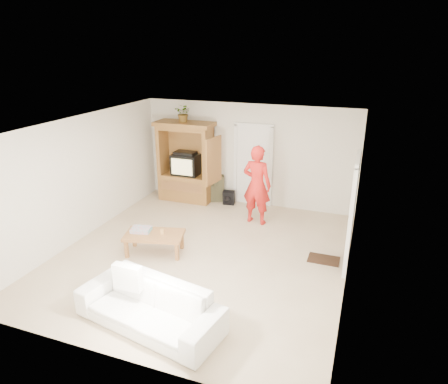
% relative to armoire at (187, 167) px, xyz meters
% --- Properties ---
extents(floor, '(6.00, 6.00, 0.00)m').
position_rel_armoire_xyz_m(floor, '(1.58, -2.66, -0.91)').
color(floor, tan).
rests_on(floor, ground).
extents(ceiling, '(6.00, 6.00, 0.00)m').
position_rel_armoire_xyz_m(ceiling, '(1.58, -2.66, 1.69)').
color(ceiling, white).
rests_on(ceiling, floor).
extents(wall_back, '(5.50, 0.00, 5.50)m').
position_rel_armoire_xyz_m(wall_back, '(1.58, 0.34, 0.39)').
color(wall_back, silver).
rests_on(wall_back, floor).
extents(wall_front, '(5.50, 0.00, 5.50)m').
position_rel_armoire_xyz_m(wall_front, '(1.58, -5.66, 0.39)').
color(wall_front, silver).
rests_on(wall_front, floor).
extents(wall_left, '(0.00, 6.00, 6.00)m').
position_rel_armoire_xyz_m(wall_left, '(-1.17, -2.66, 0.39)').
color(wall_left, silver).
rests_on(wall_left, floor).
extents(wall_right, '(0.00, 6.00, 6.00)m').
position_rel_armoire_xyz_m(wall_right, '(4.33, -2.66, 0.39)').
color(wall_right, silver).
rests_on(wall_right, floor).
extents(armoire, '(1.82, 1.14, 2.10)m').
position_rel_armoire_xyz_m(armoire, '(0.00, 0.00, 0.00)').
color(armoire, olive).
rests_on(armoire, floor).
extents(door_back, '(0.85, 0.05, 2.04)m').
position_rel_armoire_xyz_m(door_back, '(1.73, 0.31, 0.11)').
color(door_back, white).
rests_on(door_back, floor).
extents(doorway_right, '(0.05, 0.90, 2.04)m').
position_rel_armoire_xyz_m(doorway_right, '(4.30, -2.06, 0.11)').
color(doorway_right, black).
rests_on(doorway_right, floor).
extents(framed_picture, '(0.03, 0.60, 0.48)m').
position_rel_armoire_xyz_m(framed_picture, '(4.31, -0.76, 0.69)').
color(framed_picture, black).
rests_on(framed_picture, wall_right).
extents(doormat, '(0.60, 0.40, 0.02)m').
position_rel_armoire_xyz_m(doormat, '(3.88, -2.06, -0.90)').
color(doormat, '#382316').
rests_on(doormat, floor).
extents(plant, '(0.43, 0.38, 0.45)m').
position_rel_armoire_xyz_m(plant, '(-0.02, -0.03, 1.42)').
color(plant, '#4C7238').
rests_on(plant, armoire).
extents(man, '(0.73, 0.53, 1.86)m').
position_rel_armoire_xyz_m(man, '(2.15, -0.81, 0.02)').
color(man, red).
rests_on(man, floor).
extents(sofa, '(2.37, 1.29, 0.66)m').
position_rel_armoire_xyz_m(sofa, '(1.67, -4.91, -0.58)').
color(sofa, white).
rests_on(sofa, floor).
extents(coffee_table, '(1.27, 0.89, 0.43)m').
position_rel_armoire_xyz_m(coffee_table, '(0.65, -2.94, -0.54)').
color(coffee_table, '#A27038').
rests_on(coffee_table, floor).
extents(towel, '(0.43, 0.35, 0.08)m').
position_rel_armoire_xyz_m(towel, '(0.36, -2.94, -0.44)').
color(towel, '#FF5468').
rests_on(towel, coffee_table).
extents(candle, '(0.08, 0.08, 0.10)m').
position_rel_armoire_xyz_m(candle, '(0.81, -2.89, -0.43)').
color(candle, tan).
rests_on(candle, coffee_table).
extents(backpack_black, '(0.32, 0.21, 0.37)m').
position_rel_armoire_xyz_m(backpack_black, '(1.18, 0.01, -0.73)').
color(backpack_black, black).
rests_on(backpack_black, floor).
extents(backpack_olive, '(0.45, 0.40, 0.70)m').
position_rel_armoire_xyz_m(backpack_olive, '(0.78, 0.19, -0.56)').
color(backpack_olive, '#47442B').
rests_on(backpack_olive, floor).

